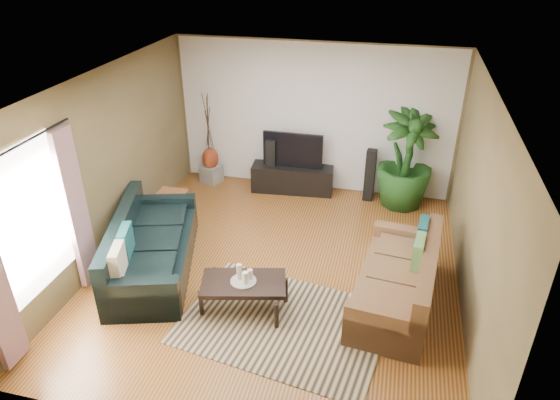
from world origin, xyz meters
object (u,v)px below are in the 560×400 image
(pedestal, at_px, (211,174))
(vase, at_px, (210,158))
(sofa_left, at_px, (153,243))
(television, at_px, (293,150))
(coffee_table, at_px, (244,295))
(speaker_right, at_px, (370,175))
(tv_stand, at_px, (292,178))
(potted_plant, at_px, (406,160))
(side_table, at_px, (171,207))
(sofa_right, at_px, (396,276))
(speaker_left, at_px, (272,164))

(pedestal, distance_m, vase, 0.32)
(sofa_left, relative_size, television, 2.13)
(coffee_table, height_order, speaker_right, speaker_right)
(speaker_right, bearing_deg, tv_stand, -176.29)
(tv_stand, distance_m, vase, 1.62)
(speaker_right, relative_size, vase, 2.22)
(coffee_table, distance_m, pedestal, 3.79)
(potted_plant, relative_size, side_table, 3.51)
(sofa_right, distance_m, tv_stand, 3.42)
(sofa_left, bearing_deg, vase, -12.61)
(sofa_right, height_order, potted_plant, potted_plant)
(television, bearing_deg, sofa_right, -54.85)
(sofa_right, distance_m, side_table, 3.92)
(speaker_left, bearing_deg, sofa_left, -106.42)
(potted_plant, height_order, pedestal, potted_plant)
(speaker_left, xyz_separation_m, potted_plant, (2.37, -0.06, 0.36))
(sofa_right, bearing_deg, coffee_table, -66.21)
(sofa_left, height_order, coffee_table, sofa_left)
(side_table, bearing_deg, vase, 85.00)
(side_table, bearing_deg, coffee_table, -45.31)
(speaker_left, xyz_separation_m, vase, (-1.21, 0.00, -0.01))
(tv_stand, xyz_separation_m, vase, (-1.60, 0.00, 0.24))
(pedestal, bearing_deg, vase, 0.00)
(sofa_right, height_order, tv_stand, sofa_right)
(sofa_left, height_order, television, television)
(coffee_table, bearing_deg, television, 78.44)
(television, xyz_separation_m, pedestal, (-1.60, 0.00, -0.65))
(television, relative_size, speaker_left, 1.10)
(sofa_left, distance_m, speaker_left, 3.02)
(coffee_table, bearing_deg, side_table, 121.24)
(television, relative_size, side_table, 2.23)
(potted_plant, bearing_deg, pedestal, 179.04)
(sofa_right, distance_m, speaker_right, 2.85)
(television, xyz_separation_m, speaker_right, (1.40, 0.00, -0.34))
(television, distance_m, pedestal, 1.72)
(sofa_right, bearing_deg, sofa_left, -82.72)
(speaker_right, distance_m, side_table, 3.49)
(sofa_left, height_order, tv_stand, sofa_left)
(potted_plant, height_order, vase, potted_plant)
(speaker_left, distance_m, side_table, 2.04)
(tv_stand, bearing_deg, pedestal, 174.90)
(tv_stand, distance_m, potted_plant, 2.07)
(pedestal, bearing_deg, speaker_left, 0.00)
(television, bearing_deg, sofa_left, -115.99)
(sofa_left, relative_size, pedestal, 6.91)
(sofa_left, height_order, vase, sofa_left)
(side_table, bearing_deg, speaker_right, 25.81)
(sofa_left, relative_size, side_table, 4.74)
(sofa_right, xyz_separation_m, vase, (-3.57, 2.80, 0.06))
(vase, bearing_deg, side_table, -95.00)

